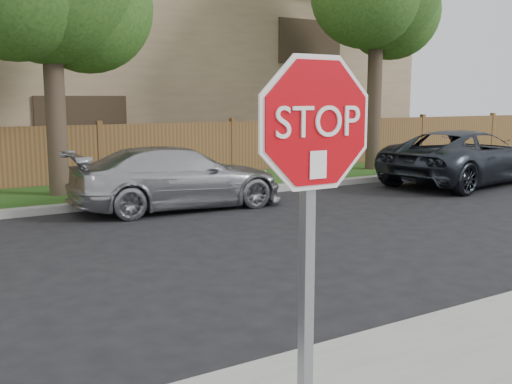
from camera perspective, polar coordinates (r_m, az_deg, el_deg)
stop_sign at (r=3.25m, az=5.43°, el=0.91°), size 1.01×0.13×2.55m
sedan_right at (r=12.54m, az=-7.41°, el=1.37°), size 4.57×2.09×1.30m
sedan_far_right at (r=16.95m, az=19.38°, el=3.14°), size 5.49×3.11×1.45m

